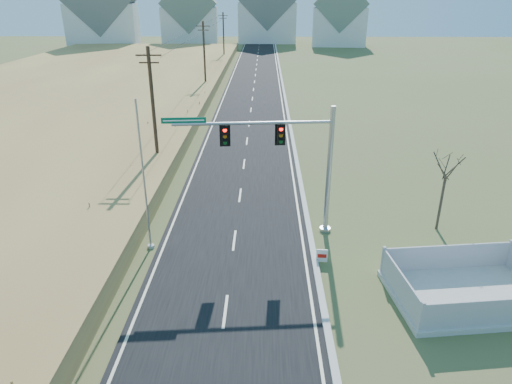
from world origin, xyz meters
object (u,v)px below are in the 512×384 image
object	(u,v)px
fence_enclosure	(467,293)
open_sign	(322,256)
bare_tree	(448,165)
traffic_signal_mast	(295,158)
flagpole	(145,193)

from	to	relation	value
fence_enclosure	open_sign	world-z (taller)	fence_enclosure
open_sign	bare_tree	size ratio (longest dim) A/B	0.14
fence_enclosure	bare_tree	world-z (taller)	bare_tree
traffic_signal_mast	bare_tree	size ratio (longest dim) A/B	1.85
flagpole	bare_tree	world-z (taller)	flagpole
traffic_signal_mast	bare_tree	distance (m)	8.27
fence_enclosure	bare_tree	distance (m)	7.47
traffic_signal_mast	open_sign	xyz separation A→B (m)	(1.30, -3.13, -4.02)
traffic_signal_mast	fence_enclosure	size ratio (longest dim) A/B	1.28
fence_enclosure	flagpole	xyz separation A→B (m)	(-14.91, 4.09, 2.87)
flagpole	bare_tree	distance (m)	16.01
fence_enclosure	open_sign	bearing A→B (deg)	147.95
traffic_signal_mast	bare_tree	bearing A→B (deg)	-1.43
traffic_signal_mast	flagpole	world-z (taller)	flagpole
open_sign	flagpole	xyz separation A→B (m)	(-8.86, 1.25, 2.78)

